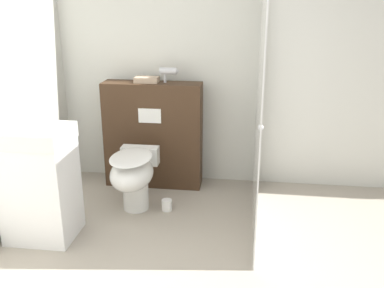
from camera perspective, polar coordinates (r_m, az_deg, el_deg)
The scene contains 8 objects.
wall_back at distance 4.29m, azimuth 1.73°, elevation 11.12°, with size 8.00×0.06×2.50m.
partition_panel at distance 4.30m, azimuth -5.18°, elevation 1.22°, with size 0.97×0.26×1.06m.
shower_glass at distance 3.48m, azimuth 8.98°, elevation 6.44°, with size 0.04×1.59×2.18m.
toilet at distance 3.81m, azimuth -7.81°, elevation -4.09°, with size 0.36×0.63×0.54m.
sink_vanity at distance 3.55m, azimuth -19.66°, elevation -4.95°, with size 0.52×0.43×1.05m.
hair_drier at distance 4.14m, azimuth -3.10°, elevation 9.62°, with size 0.19×0.07×0.15m.
folded_towel at distance 4.19m, azimuth -6.04°, elevation 8.54°, with size 0.22×0.15×0.05m.
spare_toilet_roll at distance 3.92m, azimuth -3.38°, elevation -8.11°, with size 0.09×0.09×0.10m.
Camera 1 is at (0.44, -1.97, 1.82)m, focal length 40.00 mm.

